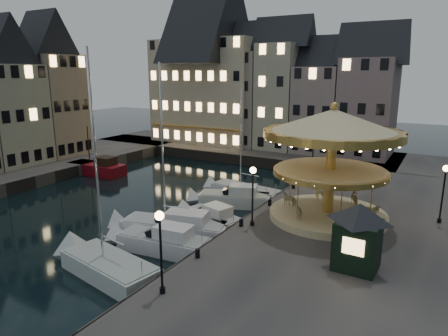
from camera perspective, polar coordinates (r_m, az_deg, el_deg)
The scene contains 32 objects.
ground at distance 31.33m, azimuth -8.93°, elevation -8.50°, with size 160.00×160.00×0.00m, color black.
quay_east at distance 30.95m, azimuth 19.71°, elevation -8.15°, with size 16.00×56.00×1.30m, color #474442.
quay_north at distance 58.07m, azimuth 1.98°, elevation 2.61°, with size 44.00×12.00×1.30m, color #474442.
quaywall_e at distance 33.02m, azimuth 5.89°, elevation -6.02°, with size 0.15×44.00×1.30m, color #47423A.
quaywall_n at distance 51.96m, azimuth 0.88°, elevation 1.31°, with size 48.00×0.15×1.30m, color #47423A.
quaywall_w at distance 45.21m, azimuth -25.56°, elevation -1.92°, with size 0.15×44.00×1.30m, color #47423A.
streetlamp_a at distance 19.15m, azimuth -9.06°, elevation -10.21°, with size 0.44×0.44×4.17m.
streetlamp_b at distance 27.17m, azimuth 4.13°, elevation -2.85°, with size 0.44×0.44×4.17m.
streetlamp_c at distance 39.47m, azimuth 12.59°, elevation 2.04°, with size 0.44×0.44×4.17m.
streetlamp_d at distance 31.54m, azimuth 28.91°, elevation -2.23°, with size 0.44×0.44×4.17m.
bollard_a at distance 23.40m, azimuth -3.81°, elevation -11.97°, with size 0.30×0.30×0.57m.
bollard_b at distance 27.78m, azimuth 2.47°, elevation -7.72°, with size 0.30×0.30×0.57m.
bollard_c at distance 32.05m, azimuth 6.55°, elevation -4.85°, with size 0.30×0.30×0.57m.
bollard_d at distance 36.97m, azimuth 9.90°, elevation -2.46°, with size 0.30×0.30×0.57m.
townhouse_na at distance 64.88m, azimuth -6.31°, elevation 10.04°, with size 5.50×8.00×12.80m.
townhouse_nb at distance 61.84m, azimuth -2.14°, elevation 10.40°, with size 6.16×8.00×13.80m.
townhouse_nc at distance 58.87m, azimuth 2.96°, elevation 10.72°, with size 6.82×8.00×14.80m.
townhouse_nd at distance 56.51m, azimuth 8.29°, elevation 10.99°, with size 5.50×8.00×15.80m.
townhouse_ne at distance 54.85m, azimuth 13.61°, elevation 9.11°, with size 6.16×8.00×12.80m.
townhouse_nf at distance 53.47m, azimuth 19.94°, elevation 9.12°, with size 6.82×8.00×13.80m.
townhouse_wb at distance 52.24m, azimuth -28.94°, elevation 7.72°, with size 8.80×6.40×13.00m.
townhouse_wc at distance 55.65m, azimuth -23.66°, elevation 9.15°, with size 8.80×5.50×14.20m.
hotel_corner at distance 61.74m, azimuth -2.12°, elevation 11.79°, with size 17.60×9.00×16.80m.
motorboat_a at distance 25.30m, azimuth -16.71°, elevation -13.18°, with size 7.75×3.79×12.83m.
motorboat_b at distance 27.43m, azimuth -9.29°, elevation -10.36°, with size 7.34×2.73×2.15m.
motorboat_c at distance 29.74m, azimuth -7.72°, elevation -8.27°, with size 8.86×4.14×11.76m.
motorboat_d at distance 31.17m, azimuth -2.26°, elevation -7.20°, with size 6.27×3.56×2.15m.
motorboat_e at distance 35.81m, azimuth 0.91°, elevation -4.39°, with size 7.29×4.11×2.15m.
motorboat_f at distance 38.27m, azimuth 2.52°, elevation -3.39°, with size 8.24×3.27×10.88m.
red_fishing_boat at distance 48.77m, azimuth -17.60°, elevation -0.10°, with size 7.15×2.74×5.82m.
carousel at distance 28.81m, azimuth 15.19°, elevation 3.39°, with size 9.59×9.59×8.39m.
ticket_kiosk at distance 22.57m, azimuth 18.72°, elevation -7.69°, with size 3.56×3.56×4.17m.
Camera 1 is at (18.29, -22.59, 11.68)m, focal length 32.00 mm.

